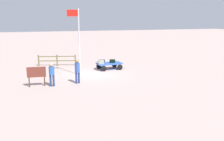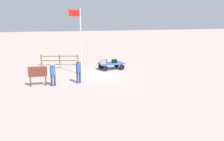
{
  "view_description": "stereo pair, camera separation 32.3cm",
  "coord_description": "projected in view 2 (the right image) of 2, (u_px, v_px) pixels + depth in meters",
  "views": [
    {
      "loc": [
        3.97,
        19.52,
        4.69
      ],
      "look_at": [
        0.05,
        6.0,
        1.57
      ],
      "focal_mm": 39.53,
      "sensor_mm": 36.0,
      "label": 1
    },
    {
      "loc": [
        3.65,
        19.61,
        4.69
      ],
      "look_at": [
        0.05,
        6.0,
        1.57
      ],
      "focal_mm": 39.53,
      "sensor_mm": 36.0,
      "label": 2
    }
  ],
  "objects": [
    {
      "name": "signboard",
      "position": [
        38.0,
        73.0,
        16.68
      ],
      "size": [
        1.24,
        0.11,
        1.36
      ],
      "color": "#4C3319",
      "rests_on": "ground"
    },
    {
      "name": "suitcase_tan",
      "position": [
        104.0,
        61.0,
        22.22
      ],
      "size": [
        0.53,
        0.41,
        0.25
      ],
      "color": "black",
      "rests_on": "luggage_cart"
    },
    {
      "name": "ground_plane",
      "position": [
        94.0,
        74.0,
        20.43
      ],
      "size": [
        120.0,
        120.0,
        0.0
      ],
      "primitive_type": "plane",
      "color": "#B89E96"
    },
    {
      "name": "worker_lead",
      "position": [
        78.0,
        70.0,
        17.4
      ],
      "size": [
        0.44,
        0.44,
        1.69
      ],
      "color": "navy",
      "rests_on": "ground"
    },
    {
      "name": "worker_trailing",
      "position": [
        53.0,
        72.0,
        16.71
      ],
      "size": [
        0.37,
        0.37,
        1.64
      ],
      "color": "navy",
      "rests_on": "ground"
    },
    {
      "name": "suitcase_maroon",
      "position": [
        103.0,
        62.0,
        21.55
      ],
      "size": [
        0.51,
        0.42,
        0.33
      ],
      "color": "gray",
      "rests_on": "luggage_cart"
    },
    {
      "name": "flagpole",
      "position": [
        80.0,
        37.0,
        19.37
      ],
      "size": [
        0.93,
        0.17,
        5.26
      ],
      "color": "silver",
      "rests_on": "ground"
    },
    {
      "name": "wooden_fence",
      "position": [
        60.0,
        59.0,
        23.79
      ],
      "size": [
        3.54,
        0.84,
        1.06
      ],
      "color": "brown",
      "rests_on": "ground"
    },
    {
      "name": "luggage_cart",
      "position": [
        111.0,
        64.0,
        22.11
      ],
      "size": [
        2.32,
        1.56,
        0.58
      ],
      "color": "blue",
      "rests_on": "ground"
    },
    {
      "name": "suitcase_olive",
      "position": [
        114.0,
        61.0,
        22.2
      ],
      "size": [
        0.49,
        0.38,
        0.28
      ],
      "color": "black",
      "rests_on": "luggage_cart"
    }
  ]
}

